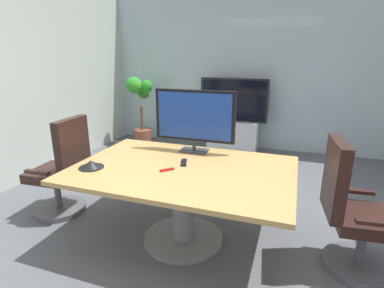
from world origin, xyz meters
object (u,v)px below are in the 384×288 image
Objects in this scene: office_chair_right at (353,218)px; wall_display_unit at (233,127)px; office_chair_left at (63,175)px; conference_phone at (91,165)px; conference_table at (183,185)px; potted_plant at (140,105)px; remote_control at (184,163)px; tv_monitor at (194,117)px.

office_chair_right is 3.23m from wall_display_unit.
conference_phone is at bearing 60.80° from office_chair_left.
office_chair_right is (1.42, 0.09, -0.11)m from conference_table.
conference_phone is (1.14, -2.96, -0.00)m from potted_plant.
potted_plant is 3.20m from remote_control.
remote_control is at bearing 89.28° from office_chair_left.
remote_control is (0.03, -0.38, -0.35)m from tv_monitor.
wall_display_unit is at bearing 74.33° from remote_control.
tv_monitor reaches higher than office_chair_right.
office_chair_left is 1.57m from tv_monitor.
tv_monitor is at bearing 96.55° from conference_table.
wall_display_unit is (-0.15, 2.91, -0.13)m from conference_table.
wall_display_unit reaches higher than conference_table.
conference_phone is at bearing 93.48° from office_chair_right.
conference_table is 3.31m from potted_plant.
office_chair_left is 4.95× the size of conference_phone.
office_chair_left is 6.41× the size of remote_control.
office_chair_right is at bearing -18.60° from remote_control.
remote_control is (0.74, 0.38, -0.02)m from conference_phone.
conference_phone is at bearing -68.98° from potted_plant.
office_chair_right reaches higher than conference_phone.
conference_table is 1.43m from office_chair_right.
office_chair_left is 0.84× the size of potted_plant.
remote_control is at bearing 26.93° from conference_phone.
conference_table is at bearing -87.14° from wall_display_unit.
conference_table is at bearing 87.69° from office_chair_right.
tv_monitor is (1.37, 0.44, 0.64)m from office_chair_left.
potted_plant is at bearing 111.02° from conference_phone.
wall_display_unit reaches higher than office_chair_right.
office_chair_left reaches higher than conference_phone.
office_chair_right is at bearing 87.74° from office_chair_left.
wall_display_unit is 7.71× the size of remote_control.
office_chair_left is at bearing -162.23° from tv_monitor.
conference_phone is 0.83m from remote_control.
conference_phone is at bearing -133.49° from tv_monitor.
potted_plant is at bearing 107.99° from remote_control.
conference_phone is (-0.77, -0.27, 0.20)m from conference_table.
potted_plant reaches higher than office_chair_left.
tv_monitor is 0.65× the size of potted_plant.
potted_plant is 5.89× the size of conference_phone.
potted_plant is (-0.49, 2.65, 0.32)m from office_chair_left.
wall_display_unit is 3.26m from conference_phone.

